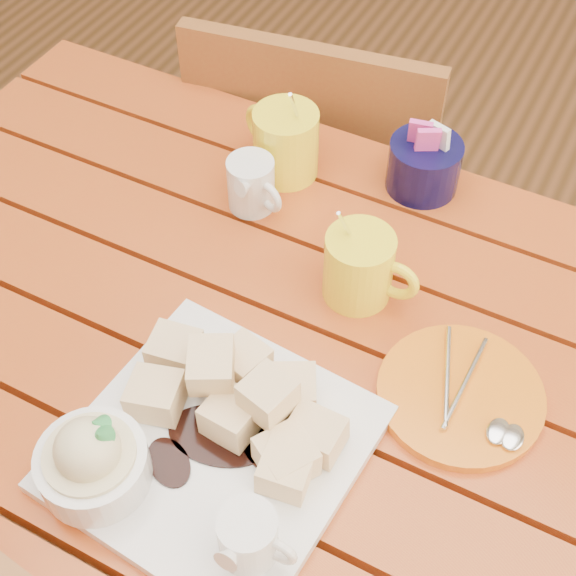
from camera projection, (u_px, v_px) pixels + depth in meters
The scene contains 8 objects.
table at pixel (274, 407), 0.99m from camera, with size 1.20×0.79×0.75m.
dessert_plate at pixel (191, 444), 0.80m from camera, with size 0.30×0.30×0.11m.
coffee_mug_left at pixel (284, 141), 1.06m from camera, with size 0.12×0.09×0.15m.
coffee_mug_right at pixel (361, 267), 0.93m from camera, with size 0.12×0.08×0.14m.
cream_pitcher at pixel (252, 184), 1.03m from camera, with size 0.09×0.08×0.07m.
sugar_caddy at pixel (424, 164), 1.05m from camera, with size 0.10×0.10×0.11m.
orange_saucer at pixel (461, 395), 0.86m from camera, with size 0.18×0.18×0.02m.
chair_far at pixel (322, 192), 1.47m from camera, with size 0.46×0.46×0.85m.
Camera 1 is at (0.25, -0.45, 1.49)m, focal length 50.00 mm.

